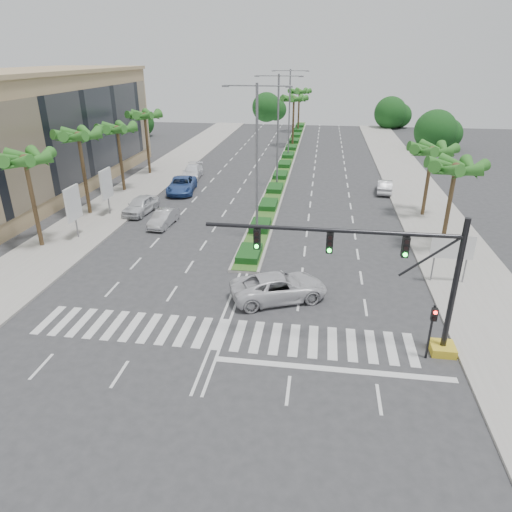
{
  "coord_description": "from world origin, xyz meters",
  "views": [
    {
      "loc": [
        4.9,
        -20.34,
        13.89
      ],
      "look_at": [
        1.39,
        3.9,
        3.0
      ],
      "focal_mm": 32.0,
      "sensor_mm": 36.0,
      "label": 1
    }
  ],
  "objects_px": {
    "car_parked_a": "(141,205)",
    "car_parked_d": "(192,172)",
    "car_right": "(384,186)",
    "car_crossing": "(279,287)",
    "car_parked_c": "(182,185)",
    "car_parked_b": "(163,218)"
  },
  "relations": [
    {
      "from": "car_parked_c",
      "to": "car_parked_d",
      "type": "xyz_separation_m",
      "value": [
        -0.58,
        6.26,
        -0.06
      ]
    },
    {
      "from": "car_parked_c",
      "to": "car_parked_d",
      "type": "height_order",
      "value": "car_parked_c"
    },
    {
      "from": "car_parked_b",
      "to": "car_parked_c",
      "type": "height_order",
      "value": "car_parked_c"
    },
    {
      "from": "car_parked_d",
      "to": "car_crossing",
      "type": "height_order",
      "value": "car_crossing"
    },
    {
      "from": "car_parked_c",
      "to": "car_parked_d",
      "type": "bearing_deg",
      "value": 87.5
    },
    {
      "from": "car_parked_a",
      "to": "car_right",
      "type": "distance_m",
      "value": 25.85
    },
    {
      "from": "car_parked_a",
      "to": "car_parked_b",
      "type": "relative_size",
      "value": 1.14
    },
    {
      "from": "car_parked_a",
      "to": "car_parked_c",
      "type": "relative_size",
      "value": 0.81
    },
    {
      "from": "car_right",
      "to": "car_parked_b",
      "type": "bearing_deg",
      "value": 38.96
    },
    {
      "from": "car_parked_a",
      "to": "car_parked_c",
      "type": "height_order",
      "value": "car_parked_c"
    },
    {
      "from": "car_parked_a",
      "to": "car_right",
      "type": "bearing_deg",
      "value": 30.9
    },
    {
      "from": "car_parked_d",
      "to": "car_crossing",
      "type": "relative_size",
      "value": 0.88
    },
    {
      "from": "car_parked_c",
      "to": "car_right",
      "type": "xyz_separation_m",
      "value": [
        21.84,
        3.05,
        -0.1
      ]
    },
    {
      "from": "car_parked_b",
      "to": "car_parked_c",
      "type": "bearing_deg",
      "value": 102.27
    },
    {
      "from": "car_parked_d",
      "to": "car_crossing",
      "type": "distance_m",
      "value": 31.34
    },
    {
      "from": "car_parked_b",
      "to": "car_parked_d",
      "type": "xyz_separation_m",
      "value": [
        -2.05,
        16.72,
        0.07
      ]
    },
    {
      "from": "car_parked_a",
      "to": "car_crossing",
      "type": "bearing_deg",
      "value": -38.23
    },
    {
      "from": "car_parked_d",
      "to": "car_right",
      "type": "height_order",
      "value": "car_parked_d"
    },
    {
      "from": "car_parked_a",
      "to": "car_parked_d",
      "type": "xyz_separation_m",
      "value": [
        1.18,
        13.77,
        -0.05
      ]
    },
    {
      "from": "car_crossing",
      "to": "car_right",
      "type": "xyz_separation_m",
      "value": [
        9.05,
        25.12,
        -0.1
      ]
    },
    {
      "from": "car_parked_b",
      "to": "car_crossing",
      "type": "relative_size",
      "value": 0.71
    },
    {
      "from": "car_parked_a",
      "to": "car_parked_d",
      "type": "distance_m",
      "value": 13.82
    }
  ]
}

